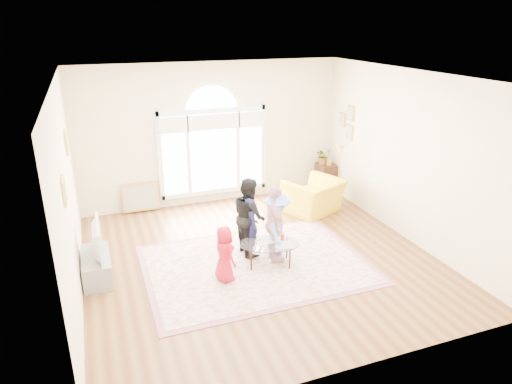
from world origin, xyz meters
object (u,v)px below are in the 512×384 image
object	(u,v)px
coffee_table	(270,244)
area_rug	(256,265)
tv_console	(97,267)
television	(94,240)
armchair	(314,196)

from	to	relation	value
coffee_table	area_rug	bearing A→B (deg)	179.67
tv_console	coffee_table	xyz separation A→B (m)	(2.84, -0.59, 0.19)
television	tv_console	bearing A→B (deg)	180.00
area_rug	coffee_table	world-z (taller)	coffee_table
armchair	coffee_table	bearing A→B (deg)	22.71
tv_console	television	world-z (taller)	television
tv_console	armchair	world-z (taller)	armchair
television	area_rug	bearing A→B (deg)	-11.23
tv_console	armchair	bearing A→B (deg)	15.19
area_rug	armchair	world-z (taller)	armchair
armchair	television	bearing A→B (deg)	-7.82
tv_console	television	xyz separation A→B (m)	(0.01, 0.00, 0.49)
coffee_table	television	bearing A→B (deg)	-175.19
area_rug	armchair	xyz separation A→B (m)	(2.03, 1.77, 0.36)
coffee_table	armchair	world-z (taller)	armchair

